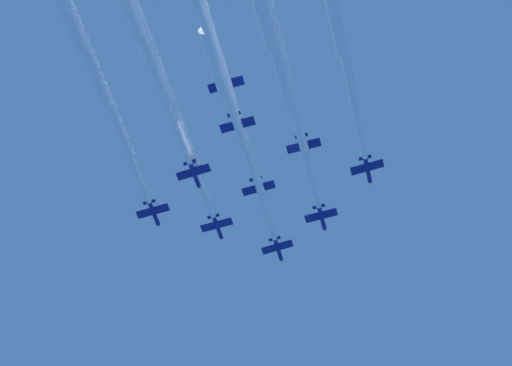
# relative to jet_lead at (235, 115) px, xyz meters

# --- Properties ---
(jet_lead) EXTENTS (23.70, 76.21, 4.01)m
(jet_lead) POSITION_rel_jet_lead_xyz_m (0.00, 0.00, 0.00)
(jet_lead) COLOR navy
(jet_port_inner) EXTENTS (24.33, 77.84, 3.94)m
(jet_port_inner) POSITION_rel_jet_lead_xyz_m (-16.48, -8.54, 0.79)
(jet_port_inner) COLOR navy
(jet_starboard_inner) EXTENTS (24.10, 77.61, 3.90)m
(jet_starboard_inner) POSITION_rel_jet_lead_xyz_m (10.54, -14.95, -2.02)
(jet_starboard_inner) COLOR navy
(jet_port_mid) EXTENTS (24.57, 81.15, 3.98)m
(jet_port_mid) POSITION_rel_jet_lead_xyz_m (-5.81, -24.73, 0.06)
(jet_port_mid) COLOR navy
(jet_starboard_mid) EXTENTS (22.78, 75.50, 4.00)m
(jet_starboard_mid) POSITION_rel_jet_lead_xyz_m (-31.52, -14.51, -1.75)
(jet_starboard_mid) COLOR navy
(jet_port_outer) EXTENTS (23.26, 75.28, 3.99)m
(jet_port_outer) POSITION_rel_jet_lead_xyz_m (21.93, -27.45, 0.94)
(jet_port_outer) COLOR navy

